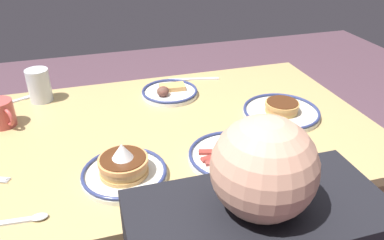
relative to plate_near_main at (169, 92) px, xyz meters
The scene contains 10 objects.
dining_table 0.27m from the plate_near_main, 78.60° to the left, with size 1.35×0.86×0.75m.
plate_near_main is the anchor object (origin of this frame).
plate_center_pancakes 0.43m from the plate_near_main, 141.68° to the left, with size 0.27×0.27×0.05m.
plate_far_companion 0.52m from the plate_near_main, 62.93° to the left, with size 0.23×0.23×0.11m.
plate_far_side 0.48m from the plate_near_main, 98.59° to the left, with size 0.25×0.25×0.04m.
coffee_mug 0.59m from the plate_near_main, ahead, with size 0.10×0.11×0.09m.
drinking_glass 0.48m from the plate_near_main, 11.54° to the right, with size 0.08×0.08×0.12m.
fork_far 0.61m from the plate_near_main, ahead, with size 0.18×0.10×0.01m.
butter_knife 0.18m from the plate_near_main, 138.61° to the right, with size 0.21×0.07×0.01m.
tea_spoon 0.75m from the plate_near_main, 48.41° to the left, with size 0.19×0.03×0.01m.
Camera 1 is at (0.25, 1.08, 1.40)m, focal length 35.76 mm.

